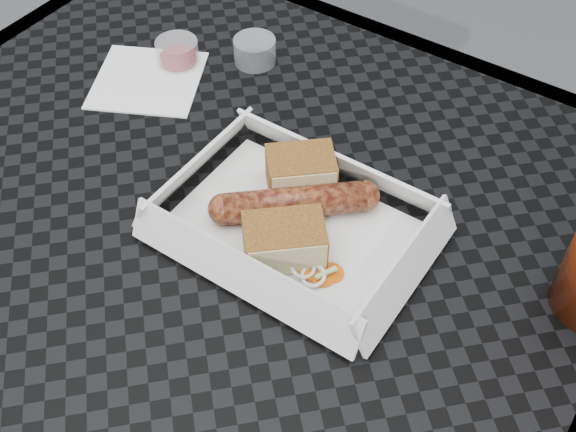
{
  "coord_description": "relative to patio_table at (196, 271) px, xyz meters",
  "views": [
    {
      "loc": [
        0.33,
        -0.32,
        1.27
      ],
      "look_at": [
        0.09,
        0.04,
        0.78
      ],
      "focal_mm": 45.0,
      "sensor_mm": 36.0,
      "label": 1
    }
  ],
  "objects": [
    {
      "name": "bread_far",
      "position": [
        0.1,
        0.02,
        0.1
      ],
      "size": [
        0.09,
        0.08,
        0.04
      ],
      "primitive_type": "cube",
      "rotation": [
        0.0,
        0.0,
        0.72
      ],
      "color": "brown",
      "rests_on": "food_tray"
    },
    {
      "name": "bratwurst",
      "position": [
        0.08,
        0.07,
        0.1
      ],
      "size": [
        0.13,
        0.12,
        0.03
      ],
      "rotation": [
        0.0,
        0.0,
        0.72
      ],
      "color": "brown",
      "rests_on": "food_tray"
    },
    {
      "name": "veg_garnish",
      "position": [
        0.13,
        0.01,
        0.08
      ],
      "size": [
        0.03,
        0.03,
        0.0
      ],
      "color": "#E55809",
      "rests_on": "food_tray"
    },
    {
      "name": "condiment_cup_sauce",
      "position": [
        -0.17,
        0.19,
        0.09
      ],
      "size": [
        0.05,
        0.05,
        0.03
      ],
      "primitive_type": "cylinder",
      "color": "maroon",
      "rests_on": "patio_table"
    },
    {
      "name": "bread_near",
      "position": [
        0.06,
        0.1,
        0.1
      ],
      "size": [
        0.08,
        0.08,
        0.04
      ],
      "primitive_type": "cube",
      "rotation": [
        0.0,
        0.0,
        0.72
      ],
      "color": "brown",
      "rests_on": "food_tray"
    },
    {
      "name": "patio_table",
      "position": [
        0.0,
        0.0,
        0.0
      ],
      "size": [
        0.8,
        0.8,
        0.74
      ],
      "color": "black",
      "rests_on": "ground"
    },
    {
      "name": "food_tray",
      "position": [
        0.09,
        0.05,
        0.08
      ],
      "size": [
        0.22,
        0.15,
        0.0
      ],
      "primitive_type": "cube",
      "color": "white",
      "rests_on": "patio_table"
    },
    {
      "name": "condiment_cup_empty",
      "position": [
        -0.1,
        0.24,
        0.09
      ],
      "size": [
        0.05,
        0.05,
        0.03
      ],
      "primitive_type": "cylinder",
      "color": "silver",
      "rests_on": "patio_table"
    },
    {
      "name": "napkin",
      "position": [
        -0.18,
        0.14,
        0.08
      ],
      "size": [
        0.16,
        0.16,
        0.0
      ],
      "primitive_type": "cube",
      "rotation": [
        0.0,
        0.0,
        0.46
      ],
      "color": "white",
      "rests_on": "patio_table"
    }
  ]
}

